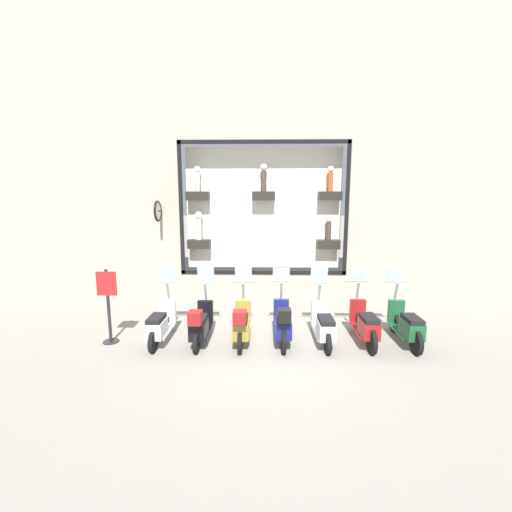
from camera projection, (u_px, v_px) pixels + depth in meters
name	position (u px, v px, depth m)	size (l,w,h in m)	color
ground_plane	(263.00, 346.00, 7.72)	(120.00, 120.00, 0.00)	gray
building_facade	(264.00, 144.00, 10.45)	(1.24, 36.00, 9.68)	#ADA08E
scooter_green_0	(406.00, 325.00, 7.77)	(1.81, 0.61, 1.60)	black
scooter_red_1	(365.00, 325.00, 7.79)	(1.81, 0.61, 1.59)	black
scooter_silver_2	(324.00, 326.00, 7.81)	(1.79, 0.60, 1.64)	black
scooter_navy_3	(283.00, 323.00, 7.77)	(1.81, 0.60, 1.61)	black
scooter_olive_4	(241.00, 324.00, 7.79)	(1.80, 0.60, 1.68)	black
scooter_black_5	(200.00, 324.00, 7.80)	(1.79, 0.60, 1.66)	black
scooter_white_6	(161.00, 324.00, 7.90)	(1.79, 0.61, 1.67)	black
shop_sign_post	(108.00, 303.00, 7.78)	(0.36, 0.45, 1.72)	#232326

